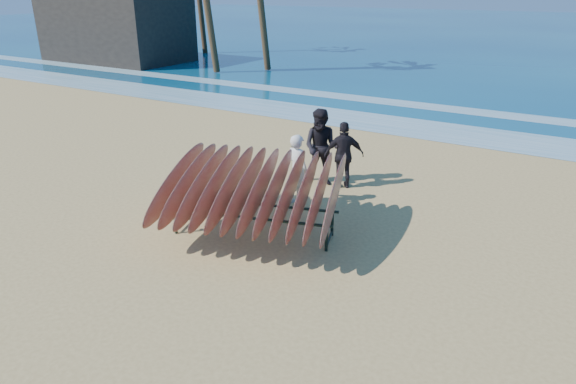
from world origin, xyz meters
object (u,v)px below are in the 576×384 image
Objects in this scene: person_dark_a at (321,147)px; person_dark_b at (344,155)px; building at (116,28)px; person_white at (297,170)px; surfboard_rack at (253,189)px.

person_dark_a is 1.15× the size of person_dark_b.
building is (-21.91, 12.79, 1.19)m from person_dark_b.
person_dark_b is (0.42, 1.45, 0.00)m from person_white.
person_dark_a reaches higher than person_dark_b.
building is (-21.34, 12.85, 1.07)m from person_dark_a.
person_white is at bearing -95.61° from person_dark_a.
person_dark_a is 24.93m from building.
person_dark_a is (-0.18, 3.12, -0.04)m from surfboard_rack.
surfboard_rack is at bearing 106.20° from person_white.
person_dark_a is at bearing -68.75° from person_white.
building is at bearing 137.33° from person_dark_a.
building is at bearing -62.62° from person_dark_b.
person_dark_b is 0.18× the size of building.
surfboard_rack is 2.45× the size of person_dark_b.
building reaches higher than person_white.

